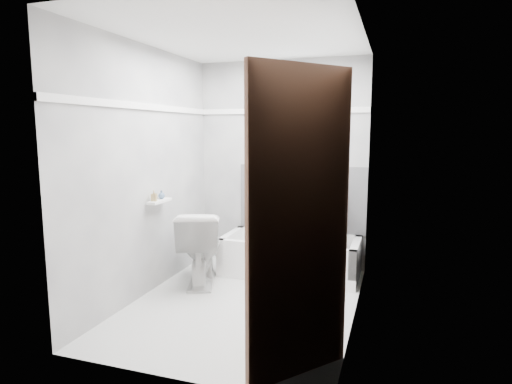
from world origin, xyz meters
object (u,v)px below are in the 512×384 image
at_px(door, 333,241).
at_px(soap_bottle_a, 154,196).
at_px(soap_bottle_b, 162,194).
at_px(toilet, 200,247).
at_px(office_chair, 311,218).
at_px(bathtub, 290,256).

height_order(door, soap_bottle_a, door).
relative_size(soap_bottle_a, soap_bottle_b, 1.29).
height_order(toilet, soap_bottle_b, soap_bottle_b).
height_order(door, soap_bottle_b, door).
bearing_deg(soap_bottle_b, door, -36.93).
bearing_deg(soap_bottle_b, office_chair, 30.75).
distance_m(door, soap_bottle_a, 2.32).
height_order(soap_bottle_a, soap_bottle_b, soap_bottle_a).
distance_m(toilet, door, 2.38).
xyz_separation_m(bathtub, soap_bottle_a, (-1.15, -0.91, 0.76)).
height_order(office_chair, soap_bottle_b, office_chair).
bearing_deg(office_chair, soap_bottle_a, -143.69).
bearing_deg(door, office_chair, 103.86).
distance_m(office_chair, door, 2.35).
xyz_separation_m(office_chair, soap_bottle_a, (-1.36, -0.95, 0.32)).
bearing_deg(soap_bottle_b, soap_bottle_a, -90.00).
relative_size(bathtub, toilet, 1.92).
bearing_deg(door, soap_bottle_b, 143.07).
relative_size(bathtub, office_chair, 1.42).
bearing_deg(office_chair, bathtub, -166.67).
xyz_separation_m(office_chair, door, (0.56, -2.25, 0.35)).
relative_size(door, soap_bottle_b, 23.29).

